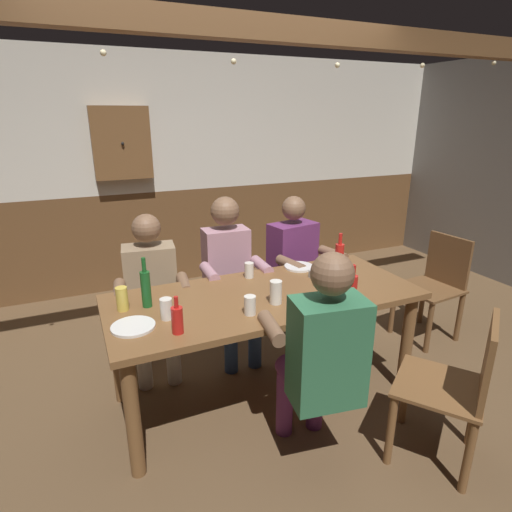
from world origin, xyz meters
The scene contains 25 objects.
ground_plane centered at (0.00, 0.00, 0.00)m, with size 8.02×8.02×0.00m, color brown.
back_wall_upper centered at (0.00, 2.43, 1.75)m, with size 6.69×0.12×1.40m, color silver.
back_wall_wainscot centered at (0.00, 2.43, 0.52)m, with size 6.69×0.12×1.05m, color brown.
ceiling_beam centered at (0.00, 0.60, 2.36)m, with size 6.02×0.14×0.16m, color brown.
dining_table centered at (0.00, 0.05, 0.65)m, with size 1.98×0.84×0.75m.
person_0 centered at (-0.60, 0.70, 0.65)m, with size 0.54×0.56×1.18m.
person_1 centered at (0.00, 0.69, 0.68)m, with size 0.50×0.54×1.25m.
person_2 centered at (0.61, 0.70, 0.66)m, with size 0.57×0.58×1.21m.
person_3 centered at (0.01, -0.60, 0.68)m, with size 0.53×0.57×1.25m.
chair_empty_near_right centered at (1.68, 0.22, 0.48)m, with size 0.48×0.48×0.88m.
chair_empty_near_left centered at (0.68, -0.88, 0.48)m, with size 0.61×0.61×0.88m.
condiment_caddy centered at (0.47, 0.15, 0.78)m, with size 0.14×0.10×0.05m, color #B2B7BC.
plate_0 centered at (0.43, 0.39, 0.76)m, with size 0.22×0.22×0.01m, color white.
plate_1 centered at (-0.84, -0.06, 0.76)m, with size 0.23×0.23×0.01m, color white.
bottle_0 centered at (-0.72, 0.17, 0.87)m, with size 0.06×0.06×0.31m.
bottle_1 centered at (0.76, 0.34, 0.84)m, with size 0.07×0.07×0.24m.
bottle_2 centered at (0.44, -0.25, 0.85)m, with size 0.07×0.07×0.23m.
bottle_3 centered at (-0.63, -0.21, 0.83)m, with size 0.06×0.06×0.21m.
pint_glass_0 centered at (-0.86, 0.18, 0.82)m, with size 0.07×0.07×0.14m, color #E5C64C.
pint_glass_1 centered at (-0.20, -0.17, 0.81)m, with size 0.07×0.07×0.11m, color white.
pint_glass_2 centered at (-0.65, -0.03, 0.81)m, with size 0.07×0.07×0.12m, color white.
pint_glass_3 centered at (0.02, 0.36, 0.81)m, with size 0.06×0.06×0.11m, color white.
pint_glass_4 centered at (0.00, -0.10, 0.83)m, with size 0.07×0.07×0.14m, color white.
wall_dart_cabinet centered at (-0.52, 2.30, 1.57)m, with size 0.56×0.15×0.70m.
string_lights centered at (0.00, 0.55, 2.19)m, with size 4.72×0.04×0.13m.
Camera 1 is at (-1.05, -2.17, 1.84)m, focal length 29.50 mm.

